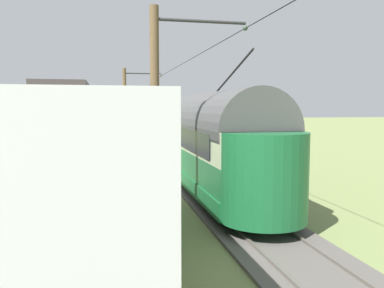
% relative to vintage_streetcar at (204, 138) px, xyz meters
% --- Properties ---
extents(ground_plane, '(220.00, 220.00, 0.00)m').
position_rel_vintage_streetcar_xyz_m(ground_plane, '(2.48, 0.09, -2.26)').
color(ground_plane, olive).
extents(track_streetcar_siding, '(2.80, 80.00, 0.18)m').
position_rel_vintage_streetcar_xyz_m(track_streetcar_siding, '(-0.00, -0.22, -2.20)').
color(track_streetcar_siding, '#56514C').
rests_on(track_streetcar_siding, ground).
extents(track_adjacent_siding, '(2.80, 80.00, 0.18)m').
position_rel_vintage_streetcar_xyz_m(track_adjacent_siding, '(4.96, -0.22, -2.20)').
color(track_adjacent_siding, '#56514C').
rests_on(track_adjacent_siding, ground).
extents(vintage_streetcar, '(2.65, 16.47, 5.29)m').
position_rel_vintage_streetcar_xyz_m(vintage_streetcar, '(0.00, 0.00, 0.00)').
color(vintage_streetcar, '#196033').
rests_on(vintage_streetcar, ground).
extents(boxcar_adjacent, '(2.96, 11.52, 3.85)m').
position_rel_vintage_streetcar_xyz_m(boxcar_adjacent, '(4.96, 7.05, -0.09)').
color(boxcar_adjacent, silver).
rests_on(boxcar_adjacent, ground).
extents(catenary_pole_foreground, '(3.12, 0.28, 6.73)m').
position_rel_vintage_streetcar_xyz_m(catenary_pole_foreground, '(2.80, -13.96, 1.28)').
color(catenary_pole_foreground, brown).
rests_on(catenary_pole_foreground, ground).
extents(catenary_pole_mid_near, '(3.12, 0.28, 6.73)m').
position_rel_vintage_streetcar_xyz_m(catenary_pole_mid_near, '(2.80, 5.33, 1.28)').
color(catenary_pole_mid_near, brown).
rests_on(catenary_pole_mid_near, ground).
extents(overhead_wire_run, '(2.91, 42.57, 0.18)m').
position_rel_vintage_streetcar_xyz_m(overhead_wire_run, '(0.06, 4.52, 3.93)').
color(overhead_wire_run, black).
rests_on(overhead_wire_run, ground).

